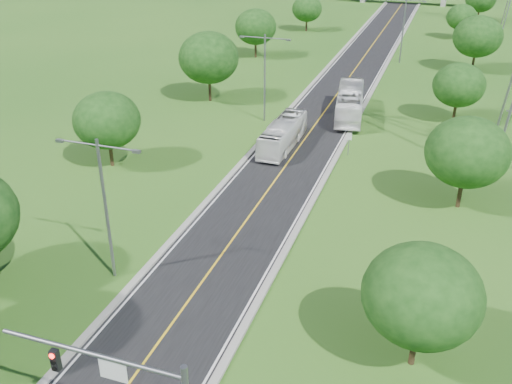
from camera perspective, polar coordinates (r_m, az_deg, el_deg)
ground at (r=79.90m, az=8.41°, el=10.03°), size 260.00×260.00×0.00m
road at (r=85.58m, az=9.21°, el=11.12°), size 8.00×150.00×0.06m
curb_left at (r=86.33m, az=6.39°, el=11.49°), size 0.50×150.00×0.22m
curb_right at (r=84.98m, az=12.08°, el=10.83°), size 0.50×150.00×0.22m
speed_limit_sign at (r=58.01m, az=9.28°, el=5.13°), size 0.55×0.09×2.40m
streetlight_near_left at (r=37.62m, az=-14.92°, el=-0.63°), size 5.90×0.25×10.00m
streetlight_mid_left at (r=65.66m, az=0.87°, el=12.03°), size 5.90×0.25×10.00m
streetlight_far_right at (r=95.18m, az=14.55°, el=15.88°), size 5.90×0.25×10.00m
tree_lb at (r=55.54m, az=-14.69°, el=6.95°), size 6.30×6.30×7.33m
tree_lc at (r=73.39m, az=-4.75°, el=13.24°), size 7.56×7.56×8.79m
tree_ld at (r=96.13m, az=-0.04°, el=16.19°), size 6.72×6.72×7.82m
tree_le at (r=118.25m, az=5.13°, el=17.80°), size 5.88×5.88×6.84m
tree_ra at (r=31.17m, az=16.26°, el=-9.87°), size 6.30×6.30×7.33m
tree_rb at (r=48.80m, az=20.37°, el=3.75°), size 6.72×6.72×7.82m
tree_rc at (r=69.86m, az=19.63°, el=10.04°), size 5.88×5.88×6.84m
tree_rd at (r=93.10m, az=21.29°, el=14.29°), size 7.14×7.14×8.30m
tree_re at (r=116.90m, az=19.86°, el=16.14°), size 5.46×5.46×6.35m
bus_outbound at (r=69.01m, az=9.36°, el=8.81°), size 4.65×12.62×3.43m
bus_inbound at (r=59.20m, az=2.71°, el=5.80°), size 2.55×10.35×2.88m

